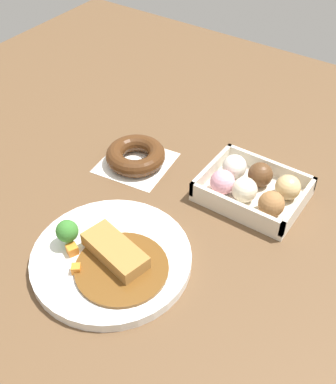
{
  "coord_description": "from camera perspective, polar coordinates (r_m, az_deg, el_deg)",
  "views": [
    {
      "loc": [
        0.36,
        -0.45,
        0.63
      ],
      "look_at": [
        -0.01,
        0.09,
        0.03
      ],
      "focal_mm": 45.43,
      "sensor_mm": 36.0,
      "label": 1
    }
  ],
  "objects": [
    {
      "name": "chocolate_ring_donut",
      "position": [
        1.0,
        -3.81,
        4.26
      ],
      "size": [
        0.15,
        0.15,
        0.04
      ],
      "color": "white",
      "rests_on": "ground_plane"
    },
    {
      "name": "donut_box",
      "position": [
        0.92,
        9.93,
        0.53
      ],
      "size": [
        0.19,
        0.15,
        0.06
      ],
      "color": "beige",
      "rests_on": "ground_plane"
    },
    {
      "name": "curry_plate",
      "position": [
        0.81,
        -6.75,
        -7.61
      ],
      "size": [
        0.27,
        0.27,
        0.07
      ],
      "color": "white",
      "rests_on": "ground_plane"
    },
    {
      "name": "ground_plane",
      "position": [
        0.86,
        -2.76,
        -5.18
      ],
      "size": [
        1.6,
        1.6,
        0.0
      ],
      "primitive_type": "plane",
      "color": "brown"
    }
  ]
}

